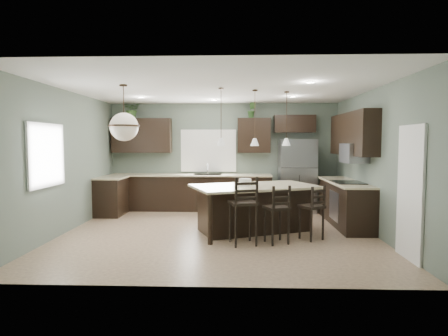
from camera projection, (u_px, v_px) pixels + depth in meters
ground at (218, 233)px, 7.34m from camera, size 6.00×6.00×0.00m
pantry_door at (410, 193)px, 5.62m from camera, size 0.04×0.82×2.04m
window_back at (209, 151)px, 9.98m from camera, size 1.35×0.02×1.00m
window_left at (46, 155)px, 6.55m from camera, size 0.02×1.10×1.00m
left_return_cabs at (111, 197)px, 9.11m from camera, size 0.60×0.90×0.90m
left_return_countertop at (112, 178)px, 9.07m from camera, size 0.66×0.96×0.04m
back_lower_cabs at (191, 193)px, 9.79m from camera, size 4.20×0.60×0.90m
back_countertop at (190, 175)px, 9.73m from camera, size 4.20×0.66×0.04m
sink_inset at (208, 175)px, 9.72m from camera, size 0.70×0.45×0.01m
faucet at (208, 169)px, 9.68m from camera, size 0.02×0.02×0.28m
back_upper_left at (142, 136)px, 9.86m from camera, size 1.55×0.34×0.90m
back_upper_right at (254, 136)px, 9.75m from camera, size 0.85×0.34×0.90m
fridge_header at (294, 124)px, 9.69m from camera, size 1.05×0.34×0.45m
right_lower_cabs at (345, 204)px, 8.09m from camera, size 0.60×2.35×0.90m
right_countertop at (344, 182)px, 8.05m from camera, size 0.66×2.35×0.04m
cooktop at (348, 182)px, 7.78m from camera, size 0.58×0.75×0.02m
wall_oven_front at (334, 206)px, 7.82m from camera, size 0.01×0.72×0.60m
right_upper_cabs at (353, 134)px, 7.98m from camera, size 0.34×2.35×0.90m
microwave at (354, 153)px, 7.73m from camera, size 0.40×0.75×0.40m
refrigerator at (297, 176)px, 9.53m from camera, size 0.90×0.74×1.85m
kitchen_island at (254, 209)px, 7.42m from camera, size 2.70×2.14×0.92m
serving_dish at (245, 182)px, 7.32m from camera, size 0.24×0.24×0.14m
bar_stool_left at (243, 210)px, 6.46m from camera, size 0.55×0.55×1.20m
bar_stool_center at (277, 214)px, 6.55m from camera, size 0.50×0.50×1.04m
bar_stool_right at (311, 212)px, 6.80m from camera, size 0.51×0.51×1.00m
pendant_left at (221, 117)px, 7.06m from camera, size 0.17×0.17×1.10m
pendant_center at (255, 118)px, 7.30m from camera, size 0.17×0.17×1.10m
pendant_right at (286, 119)px, 7.54m from camera, size 0.17×0.17×1.10m
chandelier at (124, 113)px, 6.64m from camera, size 0.54×0.54×1.00m
plant_back_left at (132, 109)px, 9.79m from camera, size 0.46×0.41×0.47m
plant_back_right at (252, 110)px, 9.68m from camera, size 0.28×0.25×0.41m
room_shell at (218, 146)px, 7.23m from camera, size 6.00×6.00×6.00m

